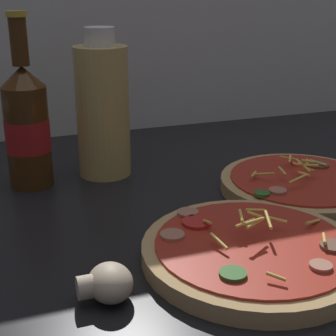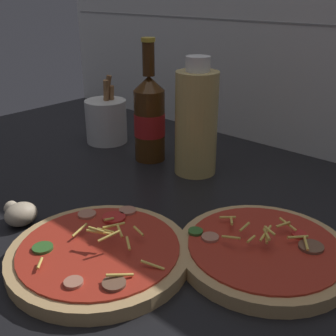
{
  "view_description": "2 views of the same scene",
  "coord_description": "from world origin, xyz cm",
  "px_view_note": "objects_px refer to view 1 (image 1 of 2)",
  "views": [
    {
      "loc": [
        -29.2,
        -55.13,
        31.69
      ],
      "look_at": [
        -8.69,
        3.62,
        8.98
      ],
      "focal_mm": 55.0,
      "sensor_mm": 36.0,
      "label": 1
    },
    {
      "loc": [
        35.09,
        -40.11,
        36.72
      ],
      "look_at": [
        -5.17,
        4.47,
        10.96
      ],
      "focal_mm": 45.0,
      "sensor_mm": 36.0,
      "label": 2
    }
  ],
  "objects_px": {
    "pizza_far": "(301,184)",
    "mushroom_left": "(108,283)",
    "pizza_near": "(253,251)",
    "beer_bottle": "(27,125)",
    "oil_bottle": "(103,109)"
  },
  "relations": [
    {
      "from": "beer_bottle",
      "to": "mushroom_left",
      "type": "height_order",
      "value": "beer_bottle"
    },
    {
      "from": "beer_bottle",
      "to": "pizza_far",
      "type": "bearing_deg",
      "value": -23.0
    },
    {
      "from": "pizza_far",
      "to": "mushroom_left",
      "type": "xyz_separation_m",
      "value": [
        -0.33,
        -0.18,
        0.01
      ]
    },
    {
      "from": "pizza_near",
      "to": "beer_bottle",
      "type": "bearing_deg",
      "value": 123.8
    },
    {
      "from": "pizza_near",
      "to": "oil_bottle",
      "type": "xyz_separation_m",
      "value": [
        -0.09,
        0.32,
        0.09
      ]
    },
    {
      "from": "pizza_far",
      "to": "mushroom_left",
      "type": "relative_size",
      "value": 4.37
    },
    {
      "from": "pizza_far",
      "to": "pizza_near",
      "type": "bearing_deg",
      "value": -136.4
    },
    {
      "from": "pizza_near",
      "to": "pizza_far",
      "type": "distance_m",
      "value": 0.22
    },
    {
      "from": "pizza_near",
      "to": "pizza_far",
      "type": "xyz_separation_m",
      "value": [
        0.16,
        0.15,
        -0.0
      ]
    },
    {
      "from": "pizza_far",
      "to": "beer_bottle",
      "type": "xyz_separation_m",
      "value": [
        -0.37,
        0.16,
        0.08
      ]
    },
    {
      "from": "beer_bottle",
      "to": "mushroom_left",
      "type": "xyz_separation_m",
      "value": [
        0.04,
        -0.33,
        -0.08
      ]
    },
    {
      "from": "pizza_near",
      "to": "beer_bottle",
      "type": "xyz_separation_m",
      "value": [
        -0.21,
        0.31,
        0.08
      ]
    },
    {
      "from": "pizza_far",
      "to": "oil_bottle",
      "type": "relative_size",
      "value": 1.03
    },
    {
      "from": "oil_bottle",
      "to": "mushroom_left",
      "type": "distance_m",
      "value": 0.36
    },
    {
      "from": "pizza_far",
      "to": "beer_bottle",
      "type": "height_order",
      "value": "beer_bottle"
    }
  ]
}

